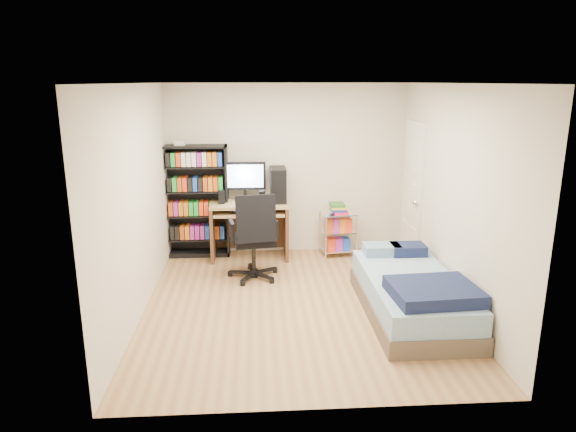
{
  "coord_description": "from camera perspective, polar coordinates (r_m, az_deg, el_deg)",
  "views": [
    {
      "loc": [
        -0.47,
        -5.52,
        2.52
      ],
      "look_at": [
        -0.08,
        0.4,
        0.96
      ],
      "focal_mm": 32.0,
      "sensor_mm": 36.0,
      "label": 1
    }
  ],
  "objects": [
    {
      "name": "door",
      "position": [
        7.37,
        13.68,
        2.42
      ],
      "size": [
        0.12,
        0.8,
        2.0
      ],
      "color": "silver",
      "rests_on": "room"
    },
    {
      "name": "office_chair",
      "position": [
        6.71,
        -3.77,
        -3.98
      ],
      "size": [
        0.79,
        0.79,
        1.16
      ],
      "rotation": [
        0.0,
        0.0,
        0.16
      ],
      "color": "black",
      "rests_on": "room"
    },
    {
      "name": "wire_cart",
      "position": [
        7.59,
        5.61,
        -0.6
      ],
      "size": [
        0.54,
        0.43,
        0.8
      ],
      "rotation": [
        0.0,
        0.0,
        0.15
      ],
      "color": "white",
      "rests_on": "room"
    },
    {
      "name": "computer_desk",
      "position": [
        7.48,
        -3.48,
        1.07
      ],
      "size": [
        1.11,
        0.64,
        1.4
      ],
      "color": "tan",
      "rests_on": "room"
    },
    {
      "name": "room",
      "position": [
        5.68,
        1.09,
        1.83
      ],
      "size": [
        3.58,
        4.08,
        2.58
      ],
      "color": "#A47E52",
      "rests_on": "ground"
    },
    {
      "name": "bed",
      "position": [
        5.89,
        13.6,
        -8.4
      ],
      "size": [
        0.99,
        1.98,
        0.56
      ],
      "color": "brown",
      "rests_on": "room"
    },
    {
      "name": "media_shelf",
      "position": [
        7.6,
        -10.13,
        1.76
      ],
      "size": [
        0.92,
        0.31,
        1.71
      ],
      "color": "black",
      "rests_on": "room"
    }
  ]
}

